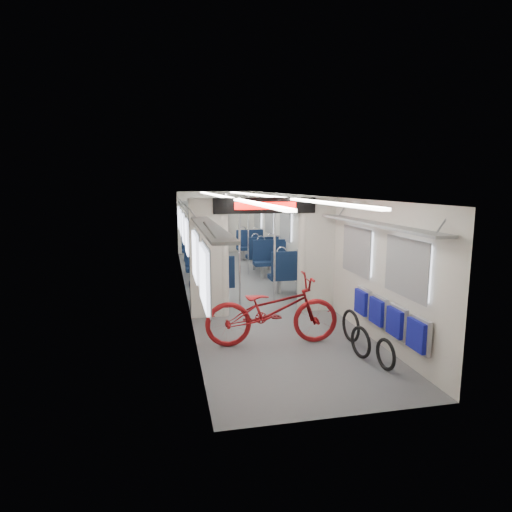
{
  "coord_description": "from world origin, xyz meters",
  "views": [
    {
      "loc": [
        -1.86,
        -10.09,
        2.54
      ],
      "look_at": [
        -0.1,
        -1.71,
        1.11
      ],
      "focal_mm": 30.0,
      "sensor_mm": 36.0,
      "label": 1
    }
  ],
  "objects_px": {
    "seat_bay_far_right": "(256,247)",
    "stanchion_near_right": "(275,251)",
    "bike_hoop_c": "(351,327)",
    "stanchion_far_left": "(227,236)",
    "bicycle": "(272,310)",
    "stanchion_near_left": "(240,254)",
    "seat_bay_near_right": "(279,263)",
    "bike_hoop_a": "(386,356)",
    "seat_bay_far_left": "(197,250)",
    "flip_bench": "(387,317)",
    "stanchion_far_right": "(248,235)",
    "seat_bay_near_left": "(208,269)",
    "bike_hoop_b": "(361,344)"
  },
  "relations": [
    {
      "from": "flip_bench",
      "to": "stanchion_near_right",
      "type": "relative_size",
      "value": 0.9
    },
    {
      "from": "bicycle",
      "to": "stanchion_near_right",
      "type": "distance_m",
      "value": 2.43
    },
    {
      "from": "bike_hoop_a",
      "to": "stanchion_far_right",
      "type": "height_order",
      "value": "stanchion_far_right"
    },
    {
      "from": "stanchion_near_left",
      "to": "stanchion_far_right",
      "type": "bearing_deg",
      "value": 76.13
    },
    {
      "from": "bike_hoop_c",
      "to": "seat_bay_near_right",
      "type": "relative_size",
      "value": 0.24
    },
    {
      "from": "bike_hoop_c",
      "to": "flip_bench",
      "type": "bearing_deg",
      "value": -60.89
    },
    {
      "from": "stanchion_near_left",
      "to": "seat_bay_near_left",
      "type": "bearing_deg",
      "value": 109.25
    },
    {
      "from": "bike_hoop_a",
      "to": "seat_bay_far_left",
      "type": "height_order",
      "value": "seat_bay_far_left"
    },
    {
      "from": "seat_bay_near_left",
      "to": "stanchion_far_left",
      "type": "xyz_separation_m",
      "value": [
        0.69,
        1.64,
        0.58
      ]
    },
    {
      "from": "bicycle",
      "to": "stanchion_near_left",
      "type": "distance_m",
      "value": 2.19
    },
    {
      "from": "flip_bench",
      "to": "stanchion_near_left",
      "type": "xyz_separation_m",
      "value": [
        -1.77,
        2.84,
        0.57
      ]
    },
    {
      "from": "seat_bay_near_left",
      "to": "stanchion_near_right",
      "type": "height_order",
      "value": "stanchion_near_right"
    },
    {
      "from": "seat_bay_near_left",
      "to": "stanchion_near_right",
      "type": "bearing_deg",
      "value": -45.32
    },
    {
      "from": "bike_hoop_b",
      "to": "bike_hoop_c",
      "type": "distance_m",
      "value": 0.67
    },
    {
      "from": "seat_bay_near_right",
      "to": "stanchion_far_right",
      "type": "distance_m",
      "value": 1.61
    },
    {
      "from": "stanchion_near_left",
      "to": "flip_bench",
      "type": "bearing_deg",
      "value": -58.09
    },
    {
      "from": "bicycle",
      "to": "seat_bay_far_left",
      "type": "xyz_separation_m",
      "value": [
        -0.69,
        6.86,
        -0.03
      ]
    },
    {
      "from": "stanchion_near_left",
      "to": "stanchion_near_right",
      "type": "height_order",
      "value": "same"
    },
    {
      "from": "bicycle",
      "to": "bike_hoop_c",
      "type": "bearing_deg",
      "value": -93.85
    },
    {
      "from": "flip_bench",
      "to": "bike_hoop_a",
      "type": "height_order",
      "value": "flip_bench"
    },
    {
      "from": "seat_bay_far_right",
      "to": "stanchion_near_right",
      "type": "height_order",
      "value": "stanchion_near_right"
    },
    {
      "from": "flip_bench",
      "to": "seat_bay_far_left",
      "type": "distance_m",
      "value": 7.94
    },
    {
      "from": "stanchion_far_right",
      "to": "bike_hoop_a",
      "type": "bearing_deg",
      "value": -84.47
    },
    {
      "from": "bike_hoop_a",
      "to": "seat_bay_near_left",
      "type": "height_order",
      "value": "seat_bay_near_left"
    },
    {
      "from": "seat_bay_far_left",
      "to": "stanchion_near_right",
      "type": "xyz_separation_m",
      "value": [
        1.3,
        -4.59,
        0.61
      ]
    },
    {
      "from": "bike_hoop_a",
      "to": "stanchion_far_left",
      "type": "xyz_separation_m",
      "value": [
        -1.29,
        6.52,
        0.95
      ]
    },
    {
      "from": "flip_bench",
      "to": "stanchion_far_left",
      "type": "distance_m",
      "value": 6.2
    },
    {
      "from": "bike_hoop_a",
      "to": "stanchion_far_left",
      "type": "relative_size",
      "value": 0.2
    },
    {
      "from": "seat_bay_far_left",
      "to": "seat_bay_far_right",
      "type": "xyz_separation_m",
      "value": [
        1.87,
        0.03,
        0.02
      ]
    },
    {
      "from": "stanchion_far_left",
      "to": "stanchion_far_right",
      "type": "relative_size",
      "value": 1.0
    },
    {
      "from": "bike_hoop_c",
      "to": "stanchion_near_left",
      "type": "height_order",
      "value": "stanchion_near_left"
    },
    {
      "from": "bicycle",
      "to": "seat_bay_near_left",
      "type": "xyz_separation_m",
      "value": [
        -0.69,
        3.59,
        0.0
      ]
    },
    {
      "from": "bike_hoop_a",
      "to": "stanchion_near_right",
      "type": "height_order",
      "value": "stanchion_near_right"
    },
    {
      "from": "stanchion_near_right",
      "to": "stanchion_near_left",
      "type": "bearing_deg",
      "value": -167.26
    },
    {
      "from": "seat_bay_far_left",
      "to": "stanchion_far_left",
      "type": "relative_size",
      "value": 0.88
    },
    {
      "from": "bike_hoop_c",
      "to": "seat_bay_far_left",
      "type": "distance_m",
      "value": 7.31
    },
    {
      "from": "bike_hoop_c",
      "to": "stanchion_near_right",
      "type": "distance_m",
      "value": 2.69
    },
    {
      "from": "flip_bench",
      "to": "stanchion_far_left",
      "type": "height_order",
      "value": "stanchion_far_left"
    },
    {
      "from": "seat_bay_near_left",
      "to": "stanchion_near_right",
      "type": "xyz_separation_m",
      "value": [
        1.3,
        -1.32,
        0.58
      ]
    },
    {
      "from": "seat_bay_far_right",
      "to": "stanchion_far_right",
      "type": "height_order",
      "value": "stanchion_far_right"
    },
    {
      "from": "bike_hoop_a",
      "to": "seat_bay_far_left",
      "type": "distance_m",
      "value": 8.39
    },
    {
      "from": "bike_hoop_c",
      "to": "stanchion_far_right",
      "type": "relative_size",
      "value": 0.23
    },
    {
      "from": "seat_bay_near_right",
      "to": "seat_bay_far_right",
      "type": "distance_m",
      "value": 2.89
    },
    {
      "from": "bike_hoop_b",
      "to": "stanchion_near_left",
      "type": "distance_m",
      "value": 3.33
    },
    {
      "from": "seat_bay_far_right",
      "to": "stanchion_far_left",
      "type": "distance_m",
      "value": 2.12
    },
    {
      "from": "flip_bench",
      "to": "stanchion_near_left",
      "type": "relative_size",
      "value": 0.9
    },
    {
      "from": "bike_hoop_c",
      "to": "stanchion_far_left",
      "type": "bearing_deg",
      "value": 103.31
    },
    {
      "from": "bike_hoop_c",
      "to": "stanchion_near_right",
      "type": "xyz_separation_m",
      "value": [
        -0.67,
        2.44,
        0.91
      ]
    },
    {
      "from": "stanchion_far_right",
      "to": "bike_hoop_b",
      "type": "bearing_deg",
      "value": -85.45
    },
    {
      "from": "bike_hoop_b",
      "to": "stanchion_near_left",
      "type": "height_order",
      "value": "stanchion_near_left"
    }
  ]
}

